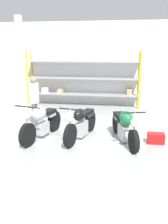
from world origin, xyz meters
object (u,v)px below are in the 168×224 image
at_px(person_browsing, 34,98).
at_px(motorcycle_silver, 42,121).
at_px(toolbox, 156,138).
at_px(shelving_rack, 82,79).
at_px(motorcycle_black, 81,122).
at_px(motorcycle_green, 125,125).

bearing_deg(person_browsing, motorcycle_silver, 111.28).
height_order(person_browsing, toolbox, person_browsing).
relative_size(motorcycle_silver, person_browsing, 1.21).
bearing_deg(person_browsing, shelving_rack, -114.14).
xyz_separation_m(motorcycle_black, toolbox, (2.03, -0.06, -0.33)).
height_order(motorcycle_green, person_browsing, person_browsing).
bearing_deg(motorcycle_silver, person_browsing, -137.22).
relative_size(motorcycle_black, toolbox, 4.51).
height_order(shelving_rack, motorcycle_green, shelving_rack).
xyz_separation_m(motorcycle_silver, motorcycle_black, (1.09, 0.15, -0.03)).
bearing_deg(shelving_rack, person_browsing, -106.43).
distance_m(shelving_rack, motorcycle_green, 4.71).
xyz_separation_m(motorcycle_green, person_browsing, (-2.84, 0.93, 0.49)).
relative_size(motorcycle_silver, toolbox, 4.48).
relative_size(shelving_rack, motorcycle_green, 2.42).
xyz_separation_m(motorcycle_silver, toolbox, (3.11, 0.09, -0.36)).
distance_m(shelving_rack, person_browsing, 3.50).
bearing_deg(shelving_rack, motorcycle_black, -81.12).
bearing_deg(toolbox, shelving_rack, 122.18).
bearing_deg(motorcycle_silver, shelving_rack, -171.89).
relative_size(shelving_rack, motorcycle_black, 2.48).
bearing_deg(toolbox, motorcycle_silver, -178.36).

